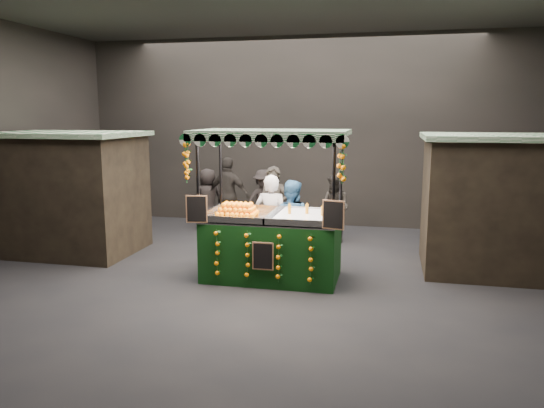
# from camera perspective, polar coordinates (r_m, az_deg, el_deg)

# --- Properties ---
(ground) EXTENTS (12.00, 12.00, 0.00)m
(ground) POSITION_cam_1_polar(r_m,az_deg,el_deg) (9.61, -1.77, -8.18)
(ground) COLOR black
(ground) RESTS_ON ground
(market_hall) EXTENTS (12.10, 10.10, 5.05)m
(market_hall) POSITION_cam_1_polar(r_m,az_deg,el_deg) (9.15, -1.89, 12.41)
(market_hall) COLOR black
(market_hall) RESTS_ON ground
(neighbour_stall_left) EXTENTS (3.00, 2.20, 2.60)m
(neighbour_stall_left) POSITION_cam_1_polar(r_m,az_deg,el_deg) (12.02, -21.28, 1.22)
(neighbour_stall_left) COLOR black
(neighbour_stall_left) RESTS_ON ground
(neighbour_stall_right) EXTENTS (3.00, 2.20, 2.60)m
(neighbour_stall_right) POSITION_cam_1_polar(r_m,az_deg,el_deg) (10.68, 23.92, 0.03)
(neighbour_stall_right) COLOR black
(neighbour_stall_right) RESTS_ON ground
(juice_stall) EXTENTS (2.78, 1.64, 2.70)m
(juice_stall) POSITION_cam_1_polar(r_m,az_deg,el_deg) (9.39, -0.00, -3.28)
(juice_stall) COLOR black
(juice_stall) RESTS_ON ground
(vendor_grey) EXTENTS (0.68, 0.46, 1.81)m
(vendor_grey) POSITION_cam_1_polar(r_m,az_deg,el_deg) (10.23, -0.09, -1.80)
(vendor_grey) COLOR gray
(vendor_grey) RESTS_ON ground
(vendor_blue) EXTENTS (0.91, 0.76, 1.70)m
(vendor_blue) POSITION_cam_1_polar(r_m,az_deg,el_deg) (10.31, 2.06, -2.04)
(vendor_blue) COLOR navy
(vendor_blue) RESTS_ON ground
(shopper_0) EXTENTS (0.74, 0.54, 1.87)m
(shopper_0) POSITION_cam_1_polar(r_m,az_deg,el_deg) (11.22, 0.14, -0.61)
(shopper_0) COLOR black
(shopper_0) RESTS_ON ground
(shopper_1) EXTENTS (0.97, 0.93, 1.58)m
(shopper_1) POSITION_cam_1_polar(r_m,az_deg,el_deg) (12.20, 6.92, -0.52)
(shopper_1) COLOR black
(shopper_1) RESTS_ON ground
(shopper_2) EXTENTS (1.19, 0.68, 1.91)m
(shopper_2) POSITION_cam_1_polar(r_m,az_deg,el_deg) (13.12, -4.80, 0.97)
(shopper_2) COLOR #2E2925
(shopper_2) RESTS_ON ground
(shopper_3) EXTENTS (1.17, 1.11, 1.59)m
(shopper_3) POSITION_cam_1_polar(r_m,az_deg,el_deg) (13.20, -0.94, 0.35)
(shopper_3) COLOR black
(shopper_3) RESTS_ON ground
(shopper_4) EXTENTS (0.92, 0.90, 1.59)m
(shopper_4) POSITION_cam_1_polar(r_m,az_deg,el_deg) (13.53, -7.02, 0.51)
(shopper_4) COLOR black
(shopper_4) RESTS_ON ground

